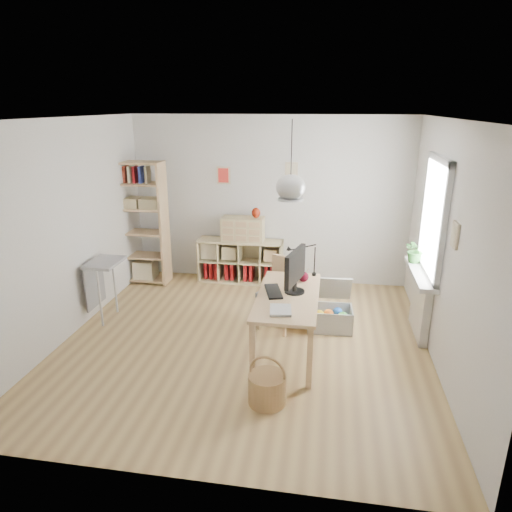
% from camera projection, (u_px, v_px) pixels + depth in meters
% --- Properties ---
extents(ground, '(4.50, 4.50, 0.00)m').
position_uv_depth(ground, '(244.00, 342.00, 5.74)').
color(ground, tan).
rests_on(ground, ground).
extents(room_shell, '(4.50, 4.50, 4.50)m').
position_uv_depth(room_shell, '(291.00, 187.00, 4.88)').
color(room_shell, silver).
rests_on(room_shell, ground).
extents(window_unit, '(0.07, 1.16, 1.46)m').
position_uv_depth(window_unit, '(435.00, 218.00, 5.47)').
color(window_unit, white).
rests_on(window_unit, ground).
extents(radiator, '(0.10, 0.80, 0.80)m').
position_uv_depth(radiator, '(421.00, 305.00, 5.84)').
color(radiator, silver).
rests_on(radiator, ground).
extents(windowsill, '(0.22, 1.20, 0.06)m').
position_uv_depth(windowsill, '(420.00, 274.00, 5.71)').
color(windowsill, silver).
rests_on(windowsill, radiator).
extents(desk, '(0.70, 1.50, 0.75)m').
position_uv_depth(desk, '(288.00, 302.00, 5.30)').
color(desk, tan).
rests_on(desk, ground).
extents(cube_shelf, '(1.40, 0.38, 0.72)m').
position_uv_depth(cube_shelf, '(240.00, 264.00, 7.66)').
color(cube_shelf, beige).
rests_on(cube_shelf, ground).
extents(tall_bookshelf, '(0.80, 0.38, 2.00)m').
position_uv_depth(tall_bookshelf, '(141.00, 218.00, 7.39)').
color(tall_bookshelf, tan).
rests_on(tall_bookshelf, ground).
extents(side_table, '(0.40, 0.55, 0.85)m').
position_uv_depth(side_table, '(101.00, 273.00, 6.17)').
color(side_table, '#9B9A9D').
rests_on(side_table, ground).
extents(chair, '(0.60, 0.60, 0.94)m').
position_uv_depth(chair, '(282.00, 289.00, 6.01)').
color(chair, '#9B9A9D').
rests_on(chair, ground).
extents(wicker_basket, '(0.38, 0.38, 0.53)m').
position_uv_depth(wicker_basket, '(267.00, 388.00, 4.52)').
color(wicker_basket, '#AA764C').
rests_on(wicker_basket, ground).
extents(storage_chest, '(0.61, 0.68, 0.62)m').
position_uv_depth(storage_chest, '(330.00, 313.00, 6.08)').
color(storage_chest, '#B7B7B2').
rests_on(storage_chest, ground).
extents(monitor, '(0.24, 0.59, 0.52)m').
position_uv_depth(monitor, '(295.00, 269.00, 5.25)').
color(monitor, black).
rests_on(monitor, desk).
extents(keyboard, '(0.27, 0.46, 0.02)m').
position_uv_depth(keyboard, '(274.00, 291.00, 5.34)').
color(keyboard, black).
rests_on(keyboard, desk).
extents(task_lamp, '(0.38, 0.14, 0.41)m').
position_uv_depth(task_lamp, '(300.00, 256.00, 5.75)').
color(task_lamp, black).
rests_on(task_lamp, desk).
extents(yarn_ball, '(0.13, 0.13, 0.13)m').
position_uv_depth(yarn_ball, '(303.00, 277.00, 5.64)').
color(yarn_ball, '#500A18').
rests_on(yarn_ball, desk).
extents(paper_tray, '(0.26, 0.31, 0.03)m').
position_uv_depth(paper_tray, '(281.00, 310.00, 4.85)').
color(paper_tray, silver).
rests_on(paper_tray, desk).
extents(drawer_chest, '(0.68, 0.31, 0.39)m').
position_uv_depth(drawer_chest, '(243.00, 229.00, 7.42)').
color(drawer_chest, beige).
rests_on(drawer_chest, cube_shelf).
extents(red_vase, '(0.14, 0.14, 0.17)m').
position_uv_depth(red_vase, '(256.00, 213.00, 7.30)').
color(red_vase, maroon).
rests_on(red_vase, drawer_chest).
extents(potted_plant, '(0.37, 0.35, 0.33)m').
position_uv_depth(potted_plant, '(416.00, 250.00, 5.98)').
color(potted_plant, '#275C22').
rests_on(potted_plant, windowsill).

